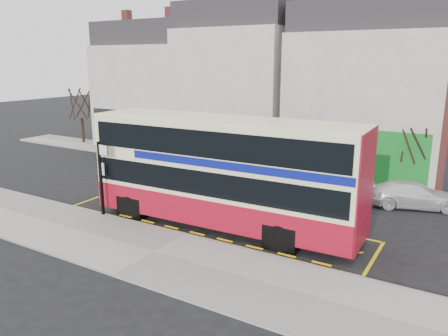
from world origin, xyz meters
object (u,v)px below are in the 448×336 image
Objects in this scene: double_decker_bus at (224,171)px; street_tree_left at (80,96)px; car_silver at (196,158)px; street_tree_right at (416,135)px; car_grey at (257,169)px; car_white at (414,195)px; bus_stop_post at (101,172)px.

street_tree_left is (-19.96, 10.07, 1.59)m from double_decker_bus.
double_decker_bus reaches higher than car_silver.
street_tree_right is at bearing 56.55° from double_decker_bus.
car_grey is 8.88m from car_white.
street_tree_right is at bearing -8.40° from car_white.
car_grey is at bearing -79.96° from car_silver.
bus_stop_post is at bearing 107.59° from car_white.
bus_stop_post reaches higher than car_white.
bus_stop_post is 0.57× the size of street_tree_left.
car_silver is 1.09× the size of car_grey.
double_decker_bus reaches higher than bus_stop_post.
car_white is 3.86m from street_tree_right.
car_silver is (-1.61, 9.69, -1.44)m from bus_stop_post.
bus_stop_post reaches higher than car_silver.
street_tree_left is at bearing 148.92° from bus_stop_post.
car_white is (8.85, -0.70, 0.00)m from car_grey.
car_white is at bearing -79.39° from street_tree_right.
car_white is at bearing 44.44° from double_decker_bus.
car_grey is at bearing -7.94° from street_tree_left.
car_silver is 0.91× the size of street_tree_right.
car_white is 26.95m from street_tree_left.
street_tree_left is (-13.13, 2.25, 3.34)m from car_silver.
double_decker_bus is 2.60× the size of street_tree_right.
car_silver is at bearing -9.74° from street_tree_left.
street_tree_right is at bearing 54.04° from bus_stop_post.
street_tree_left is at bearing 151.34° from double_decker_bus.
bus_stop_post is at bearing -157.81° from car_silver.
double_decker_bus is 1.99× the size of street_tree_left.
car_silver is at bearing 78.15° from car_grey.
car_white is 0.73× the size of street_tree_left.
bus_stop_post is 0.78× the size of car_white.
car_white is (6.58, 6.90, -1.83)m from double_decker_bus.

